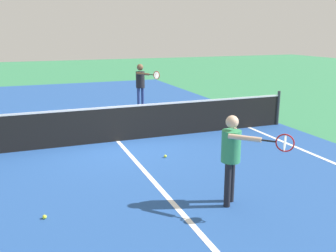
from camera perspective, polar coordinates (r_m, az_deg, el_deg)
name	(u,v)px	position (r m, az deg, el deg)	size (l,w,h in m)	color
ground_plane	(118,141)	(10.10, -7.69, -2.31)	(60.00, 60.00, 0.00)	#337F51
court_surface_inbounds	(118,141)	(10.10, -7.69, -2.31)	(10.62, 24.40, 0.00)	#234C93
line_center_service	(158,186)	(7.20, -1.61, -9.11)	(0.10, 6.40, 0.01)	white
net	(117,123)	(9.97, -7.78, 0.40)	(10.38, 0.09, 1.07)	#33383D
player_near	(233,151)	(6.23, 9.84, -3.76)	(0.73, 1.02, 1.55)	black
player_far	(141,82)	(13.75, -4.18, 6.76)	(0.61, 1.17, 1.72)	navy
tennis_ball_mid_court	(45,217)	(6.33, -18.35, -13.04)	(0.07, 0.07, 0.07)	#CCE033
tennis_ball_near_net	(165,156)	(8.73, -0.41, -4.63)	(0.07, 0.07, 0.07)	#CCE033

